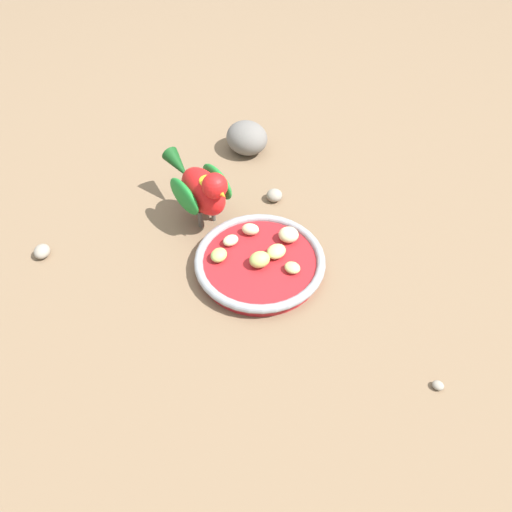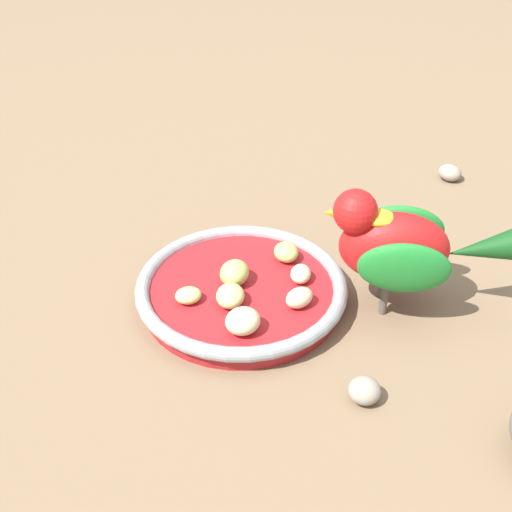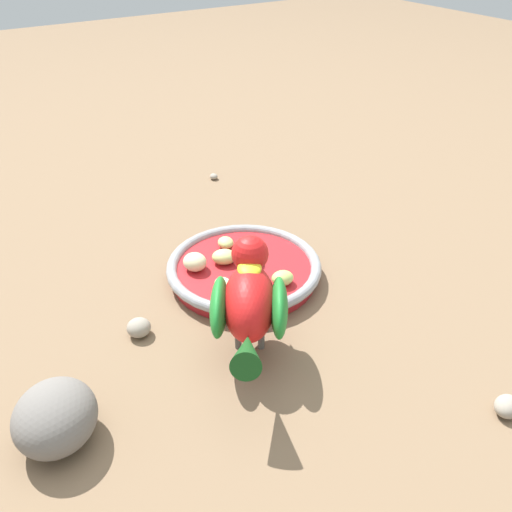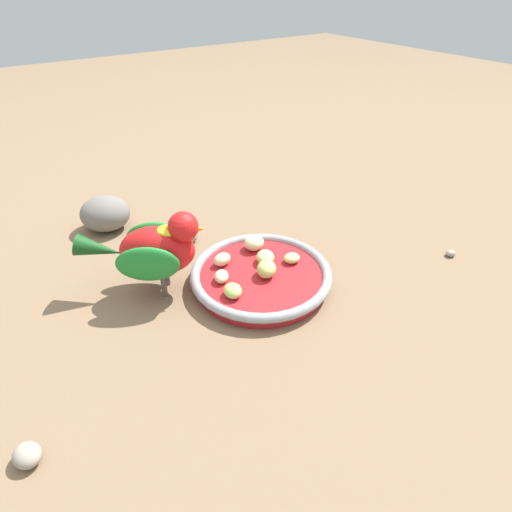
{
  "view_description": "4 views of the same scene",
  "coord_description": "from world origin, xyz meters",
  "px_view_note": "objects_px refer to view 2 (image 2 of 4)",
  "views": [
    {
      "loc": [
        0.22,
        -0.59,
        0.67
      ],
      "look_at": [
        0.02,
        -0.05,
        0.05
      ],
      "focal_mm": 37.69,
      "sensor_mm": 36.0,
      "label": 1
    },
    {
      "loc": [
        0.28,
        0.51,
        0.49
      ],
      "look_at": [
        0.01,
        -0.01,
        0.06
      ],
      "focal_mm": 52.2,
      "sensor_mm": 36.0,
      "label": 2
    },
    {
      "loc": [
        -0.54,
        0.3,
        0.46
      ],
      "look_at": [
        -0.01,
        -0.03,
        0.05
      ],
      "focal_mm": 38.99,
      "sensor_mm": 36.0,
      "label": 3
    },
    {
      "loc": [
        -0.29,
        -0.46,
        0.42
      ],
      "look_at": [
        0.01,
        -0.02,
        0.05
      ],
      "focal_mm": 30.13,
      "sensor_mm": 36.0,
      "label": 4
    }
  ],
  "objects_px": {
    "apple_piece_1": "(234,273)",
    "feeding_bowl": "(241,291)",
    "pebble_2": "(365,391)",
    "parrot": "(398,244)",
    "apple_piece_3": "(230,296)",
    "apple_piece_6": "(299,298)",
    "apple_piece_2": "(301,274)",
    "apple_piece_5": "(243,321)",
    "apple_piece_0": "(286,252)",
    "pebble_1": "(450,173)",
    "apple_piece_4": "(188,295)"
  },
  "relations": [
    {
      "from": "apple_piece_1",
      "to": "feeding_bowl",
      "type": "bearing_deg",
      "value": 107.91
    },
    {
      "from": "pebble_2",
      "to": "parrot",
      "type": "bearing_deg",
      "value": -135.51
    },
    {
      "from": "apple_piece_1",
      "to": "apple_piece_3",
      "type": "distance_m",
      "value": 0.03
    },
    {
      "from": "feeding_bowl",
      "to": "parrot",
      "type": "xyz_separation_m",
      "value": [
        -0.13,
        0.07,
        0.06
      ]
    },
    {
      "from": "feeding_bowl",
      "to": "apple_piece_1",
      "type": "xyz_separation_m",
      "value": [
        0.0,
        -0.01,
        0.02
      ]
    },
    {
      "from": "apple_piece_1",
      "to": "apple_piece_6",
      "type": "height_order",
      "value": "apple_piece_1"
    },
    {
      "from": "apple_piece_2",
      "to": "apple_piece_6",
      "type": "height_order",
      "value": "apple_piece_6"
    },
    {
      "from": "apple_piece_3",
      "to": "apple_piece_5",
      "type": "relative_size",
      "value": 1.0
    },
    {
      "from": "apple_piece_0",
      "to": "apple_piece_6",
      "type": "bearing_deg",
      "value": 69.98
    },
    {
      "from": "apple_piece_2",
      "to": "apple_piece_0",
      "type": "bearing_deg",
      "value": -96.94
    },
    {
      "from": "feeding_bowl",
      "to": "apple_piece_0",
      "type": "distance_m",
      "value": 0.07
    },
    {
      "from": "apple_piece_1",
      "to": "parrot",
      "type": "bearing_deg",
      "value": 148.49
    },
    {
      "from": "apple_piece_1",
      "to": "apple_piece_6",
      "type": "bearing_deg",
      "value": 122.6
    },
    {
      "from": "apple_piece_1",
      "to": "pebble_2",
      "type": "xyz_separation_m",
      "value": [
        -0.04,
        0.18,
        -0.02
      ]
    },
    {
      "from": "parrot",
      "to": "pebble_2",
      "type": "bearing_deg",
      "value": 78.01
    },
    {
      "from": "pebble_1",
      "to": "feeding_bowl",
      "type": "bearing_deg",
      "value": 16.04
    },
    {
      "from": "apple_piece_0",
      "to": "pebble_1",
      "type": "xyz_separation_m",
      "value": [
        -0.29,
        -0.08,
        -0.02
      ]
    },
    {
      "from": "apple_piece_0",
      "to": "apple_piece_3",
      "type": "relative_size",
      "value": 0.88
    },
    {
      "from": "feeding_bowl",
      "to": "pebble_1",
      "type": "distance_m",
      "value": 0.37
    },
    {
      "from": "apple_piece_4",
      "to": "pebble_2",
      "type": "height_order",
      "value": "apple_piece_4"
    },
    {
      "from": "apple_piece_2",
      "to": "pebble_1",
      "type": "bearing_deg",
      "value": -157.92
    },
    {
      "from": "apple_piece_2",
      "to": "pebble_1",
      "type": "distance_m",
      "value": 0.32
    },
    {
      "from": "parrot",
      "to": "apple_piece_0",
      "type": "bearing_deg",
      "value": -20.22
    },
    {
      "from": "apple_piece_3",
      "to": "parrot",
      "type": "height_order",
      "value": "parrot"
    },
    {
      "from": "apple_piece_6",
      "to": "pebble_1",
      "type": "relative_size",
      "value": 0.97
    },
    {
      "from": "pebble_2",
      "to": "apple_piece_2",
      "type": "bearing_deg",
      "value": -99.12
    },
    {
      "from": "feeding_bowl",
      "to": "parrot",
      "type": "relative_size",
      "value": 1.27
    },
    {
      "from": "pebble_2",
      "to": "apple_piece_4",
      "type": "bearing_deg",
      "value": -62.51
    },
    {
      "from": "feeding_bowl",
      "to": "apple_piece_5",
      "type": "xyz_separation_m",
      "value": [
        0.03,
        0.06,
        0.02
      ]
    },
    {
      "from": "apple_piece_2",
      "to": "apple_piece_1",
      "type": "bearing_deg",
      "value": -23.94
    },
    {
      "from": "apple_piece_1",
      "to": "apple_piece_2",
      "type": "xyz_separation_m",
      "value": [
        -0.06,
        0.03,
        -0.0
      ]
    },
    {
      "from": "apple_piece_0",
      "to": "apple_piece_1",
      "type": "bearing_deg",
      "value": 9.69
    },
    {
      "from": "apple_piece_0",
      "to": "apple_piece_2",
      "type": "relative_size",
      "value": 1.08
    },
    {
      "from": "apple_piece_5",
      "to": "apple_piece_6",
      "type": "distance_m",
      "value": 0.07
    },
    {
      "from": "apple_piece_3",
      "to": "pebble_2",
      "type": "bearing_deg",
      "value": 110.13
    },
    {
      "from": "apple_piece_5",
      "to": "parrot",
      "type": "xyz_separation_m",
      "value": [
        -0.16,
        0.01,
        0.04
      ]
    },
    {
      "from": "apple_piece_1",
      "to": "parrot",
      "type": "xyz_separation_m",
      "value": [
        -0.14,
        0.08,
        0.04
      ]
    },
    {
      "from": "apple_piece_1",
      "to": "pebble_1",
      "type": "xyz_separation_m",
      "value": [
        -0.36,
        -0.09,
        -0.02
      ]
    },
    {
      "from": "apple_piece_0",
      "to": "pebble_2",
      "type": "xyz_separation_m",
      "value": [
        0.03,
        0.19,
        -0.02
      ]
    },
    {
      "from": "apple_piece_6",
      "to": "pebble_2",
      "type": "xyz_separation_m",
      "value": [
        0.0,
        0.12,
        -0.02
      ]
    },
    {
      "from": "apple_piece_6",
      "to": "pebble_1",
      "type": "bearing_deg",
      "value": -154.04
    },
    {
      "from": "feeding_bowl",
      "to": "apple_piece_6",
      "type": "relative_size",
      "value": 7.31
    },
    {
      "from": "apple_piece_4",
      "to": "apple_piece_6",
      "type": "relative_size",
      "value": 0.89
    },
    {
      "from": "apple_piece_2",
      "to": "pebble_1",
      "type": "xyz_separation_m",
      "value": [
        -0.3,
        -0.12,
        -0.02
      ]
    },
    {
      "from": "apple_piece_3",
      "to": "apple_piece_0",
      "type": "bearing_deg",
      "value": -154.86
    },
    {
      "from": "apple_piece_4",
      "to": "pebble_1",
      "type": "height_order",
      "value": "apple_piece_4"
    },
    {
      "from": "apple_piece_5",
      "to": "apple_piece_3",
      "type": "bearing_deg",
      "value": -100.06
    },
    {
      "from": "apple_piece_1",
      "to": "apple_piece_5",
      "type": "height_order",
      "value": "same"
    },
    {
      "from": "feeding_bowl",
      "to": "apple_piece_2",
      "type": "distance_m",
      "value": 0.06
    },
    {
      "from": "feeding_bowl",
      "to": "apple_piece_0",
      "type": "relative_size",
      "value": 7.27
    }
  ]
}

